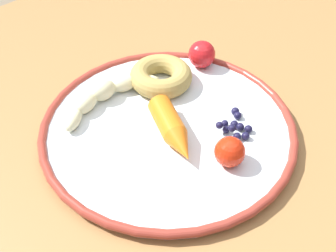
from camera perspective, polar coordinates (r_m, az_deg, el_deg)
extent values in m
cube|color=#9D703F|center=(0.62, 6.08, -1.69)|extent=(1.09, 0.95, 0.03)
cube|color=#A1763E|center=(1.34, 0.84, 7.01)|extent=(0.05, 0.05, 0.70)
cylinder|color=white|center=(0.60, 0.00, -0.41)|extent=(0.35, 0.35, 0.01)
torus|color=#9A3529|center=(0.60, 0.00, 0.00)|extent=(0.36, 0.36, 0.01)
ellipsoid|color=beige|center=(0.66, -3.01, 6.03)|extent=(0.04, 0.05, 0.02)
ellipsoid|color=beige|center=(0.65, -6.01, 5.67)|extent=(0.04, 0.05, 0.02)
ellipsoid|color=beige|center=(0.64, -8.76, 4.75)|extent=(0.03, 0.04, 0.03)
ellipsoid|color=beige|center=(0.62, -11.01, 2.97)|extent=(0.03, 0.05, 0.02)
ellipsoid|color=beige|center=(0.60, -12.60, 0.76)|extent=(0.04, 0.05, 0.02)
cylinder|color=orange|center=(0.58, -0.13, 0.93)|extent=(0.08, 0.06, 0.03)
cone|color=orange|center=(0.54, 1.89, -2.86)|extent=(0.05, 0.05, 0.03)
torus|color=#AC914B|center=(0.66, -0.96, 6.71)|extent=(0.14, 0.14, 0.03)
sphere|color=#191638|center=(0.59, 10.74, -0.41)|extent=(0.01, 0.01, 0.01)
sphere|color=#191638|center=(0.61, 9.34, 1.39)|extent=(0.01, 0.01, 0.01)
sphere|color=#191638|center=(0.59, 9.65, -0.12)|extent=(0.01, 0.01, 0.01)
sphere|color=#191638|center=(0.58, 9.47, -1.22)|extent=(0.01, 0.01, 0.01)
sphere|color=#191638|center=(0.58, 10.38, -1.33)|extent=(0.01, 0.01, 0.01)
sphere|color=#191638|center=(0.60, 8.88, 0.21)|extent=(0.01, 0.01, 0.01)
sphere|color=#191638|center=(0.59, 7.80, -0.48)|extent=(0.01, 0.01, 0.01)
sphere|color=#191638|center=(0.62, 9.02, 1.96)|extent=(0.01, 0.01, 0.01)
sphere|color=#191638|center=(0.60, 7.64, 0.34)|extent=(0.01, 0.01, 0.01)
sphere|color=#191638|center=(0.58, 8.43, -0.41)|extent=(0.01, 0.01, 0.01)
sphere|color=#191638|center=(0.58, 6.91, 0.10)|extent=(0.01, 0.01, 0.01)
sphere|color=red|center=(0.54, 8.29, -3.44)|extent=(0.04, 0.04, 0.04)
sphere|color=red|center=(0.70, 4.56, 9.58)|extent=(0.04, 0.04, 0.04)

